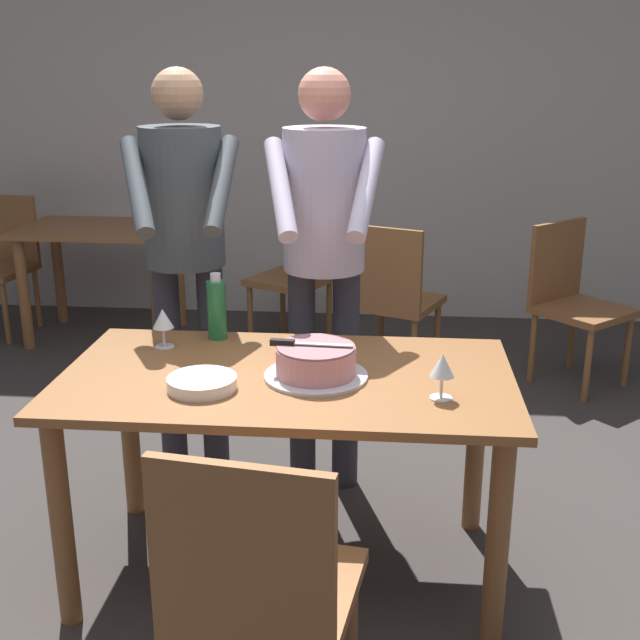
{
  "coord_description": "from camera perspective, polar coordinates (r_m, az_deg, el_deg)",
  "views": [
    {
      "loc": [
        0.33,
        -2.44,
        1.72
      ],
      "look_at": [
        0.1,
        0.13,
        0.9
      ],
      "focal_mm": 44.91,
      "sensor_mm": 36.0,
      "label": 1
    }
  ],
  "objects": [
    {
      "name": "ground_plane",
      "position": [
        3.01,
        -2.18,
        -17.27
      ],
      "size": [
        14.0,
        14.0,
        0.0
      ],
      "primitive_type": "plane",
      "color": "#383330"
    },
    {
      "name": "back_wall",
      "position": [
        5.64,
        1.81,
        13.87
      ],
      "size": [
        10.0,
        0.12,
        2.7
      ],
      "primitive_type": "cube",
      "color": "#BCB7AD",
      "rests_on": "ground_plane"
    },
    {
      "name": "main_dining_table",
      "position": [
        2.7,
        -2.34,
        -6.19
      ],
      "size": [
        1.49,
        0.83,
        0.75
      ],
      "color": "brown",
      "rests_on": "ground_plane"
    },
    {
      "name": "cake_on_platter",
      "position": [
        2.6,
        -0.29,
        -3.07
      ],
      "size": [
        0.34,
        0.34,
        0.11
      ],
      "color": "silver",
      "rests_on": "main_dining_table"
    },
    {
      "name": "cake_knife",
      "position": [
        2.59,
        -1.87,
        -1.65
      ],
      "size": [
        0.27,
        0.04,
        0.02
      ],
      "color": "silver",
      "rests_on": "cake_on_platter"
    },
    {
      "name": "plate_stack",
      "position": [
        2.55,
        -8.41,
        -4.46
      ],
      "size": [
        0.22,
        0.22,
        0.04
      ],
      "color": "white",
      "rests_on": "main_dining_table"
    },
    {
      "name": "wine_glass_near",
      "position": [
        2.45,
        8.71,
        -3.33
      ],
      "size": [
        0.08,
        0.08,
        0.14
      ],
      "color": "silver",
      "rests_on": "main_dining_table"
    },
    {
      "name": "wine_glass_far",
      "position": [
        2.92,
        -11.13,
        0.0
      ],
      "size": [
        0.08,
        0.08,
        0.14
      ],
      "color": "silver",
      "rests_on": "main_dining_table"
    },
    {
      "name": "water_bottle",
      "position": [
        2.98,
        -7.37,
        0.8
      ],
      "size": [
        0.07,
        0.07,
        0.25
      ],
      "color": "#1E6B38",
      "rests_on": "main_dining_table"
    },
    {
      "name": "person_cutting_cake",
      "position": [
        3.15,
        0.29,
        5.81
      ],
      "size": [
        0.47,
        0.56,
        1.72
      ],
      "color": "#2D2D38",
      "rests_on": "ground_plane"
    },
    {
      "name": "person_standing_beside",
      "position": [
        3.27,
        -9.62,
        6.02
      ],
      "size": [
        0.46,
        0.57,
        1.72
      ],
      "color": "#2D2D38",
      "rests_on": "ground_plane"
    },
    {
      "name": "chair_near_side",
      "position": [
        2.08,
        -4.32,
        -18.58
      ],
      "size": [
        0.5,
        0.5,
        0.9
      ],
      "color": "brown",
      "rests_on": "ground_plane"
    },
    {
      "name": "background_table",
      "position": [
        5.38,
        -15.28,
        4.75
      ],
      "size": [
        1.0,
        0.7,
        0.74
      ],
      "color": "brown",
      "rests_on": "ground_plane"
    },
    {
      "name": "background_chair_0",
      "position": [
        4.51,
        5.17,
        1.77
      ],
      "size": [
        0.58,
        0.58,
        0.9
      ],
      "color": "brown",
      "rests_on": "ground_plane"
    },
    {
      "name": "background_chair_2",
      "position": [
        5.01,
        -1.45,
        3.44
      ],
      "size": [
        0.59,
        0.59,
        0.9
      ],
      "color": "brown",
      "rests_on": "ground_plane"
    },
    {
      "name": "background_chair_3",
      "position": [
        4.67,
        17.57,
        1.56
      ],
      "size": [
        0.62,
        0.62,
        0.9
      ],
      "color": "brown",
      "rests_on": "ground_plane"
    }
  ]
}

